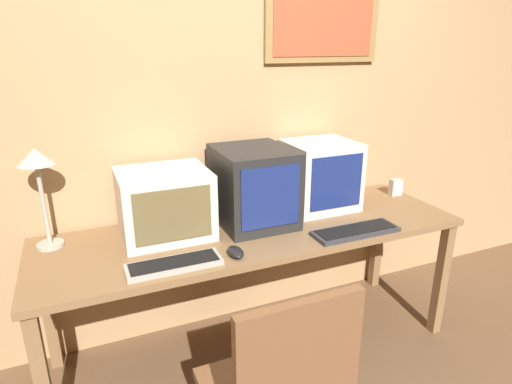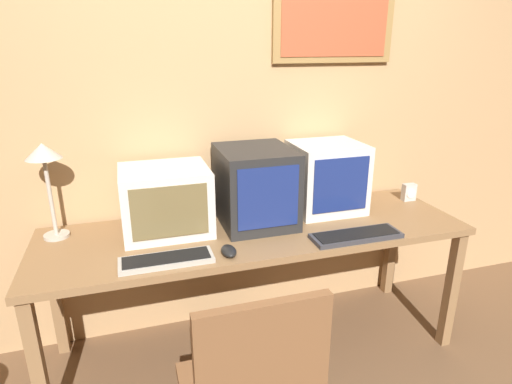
# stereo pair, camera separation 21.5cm
# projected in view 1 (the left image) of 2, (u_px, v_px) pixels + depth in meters

# --- Properties ---
(wall_back) EXTENTS (8.00, 0.08, 2.60)m
(wall_back) POSITION_uv_depth(u_px,v_px,m) (230.00, 109.00, 2.38)
(wall_back) COLOR tan
(wall_back) RESTS_ON ground_plane
(desk) EXTENTS (2.20, 0.68, 0.74)m
(desk) POSITION_uv_depth(u_px,v_px,m) (256.00, 241.00, 2.25)
(desk) COLOR olive
(desk) RESTS_ON ground_plane
(monitor_left) EXTENTS (0.43, 0.38, 0.33)m
(monitor_left) POSITION_uv_depth(u_px,v_px,m) (165.00, 203.00, 2.11)
(monitor_left) COLOR beige
(monitor_left) RESTS_ON desk
(monitor_center) EXTENTS (0.37, 0.43, 0.40)m
(monitor_center) POSITION_uv_depth(u_px,v_px,m) (254.00, 186.00, 2.24)
(monitor_center) COLOR black
(monitor_center) RESTS_ON desk
(monitor_right) EXTENTS (0.38, 0.35, 0.39)m
(monitor_right) POSITION_uv_depth(u_px,v_px,m) (320.00, 175.00, 2.46)
(monitor_right) COLOR beige
(monitor_right) RESTS_ON desk
(keyboard_main) EXTENTS (0.41, 0.14, 0.03)m
(keyboard_main) POSITION_uv_depth(u_px,v_px,m) (174.00, 264.00, 1.84)
(keyboard_main) COLOR #A8A399
(keyboard_main) RESTS_ON desk
(keyboard_side) EXTENTS (0.46, 0.15, 0.03)m
(keyboard_side) POSITION_uv_depth(u_px,v_px,m) (356.00, 231.00, 2.16)
(keyboard_side) COLOR #333338
(keyboard_side) RESTS_ON desk
(mouse_near_keyboard) EXTENTS (0.07, 0.12, 0.04)m
(mouse_near_keyboard) POSITION_uv_depth(u_px,v_px,m) (236.00, 252.00, 1.93)
(mouse_near_keyboard) COLOR black
(mouse_near_keyboard) RESTS_ON desk
(desk_clock) EXTENTS (0.08, 0.05, 0.10)m
(desk_clock) POSITION_uv_depth(u_px,v_px,m) (396.00, 187.00, 2.70)
(desk_clock) COLOR #B7B2AD
(desk_clock) RESTS_ON desk
(desk_lamp) EXTENTS (0.16, 0.16, 0.48)m
(desk_lamp) POSITION_uv_depth(u_px,v_px,m) (37.00, 169.00, 1.90)
(desk_lamp) COLOR #B2A899
(desk_lamp) RESTS_ON desk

